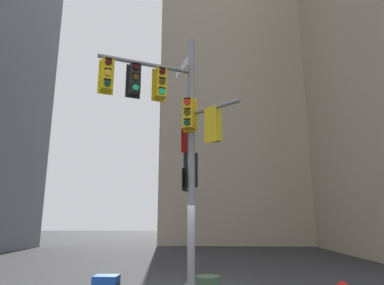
# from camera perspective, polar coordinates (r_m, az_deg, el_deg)

# --- Properties ---
(building_mid_block) EXTENTS (13.65, 13.65, 52.32)m
(building_mid_block) POSITION_cam_1_polar(r_m,az_deg,el_deg) (42.98, 6.13, 21.23)
(building_mid_block) COLOR tan
(building_mid_block) RESTS_ON ground
(signal_pole_assembly) EXTENTS (4.46, 2.08, 8.30)m
(signal_pole_assembly) POSITION_cam_1_polar(r_m,az_deg,el_deg) (11.04, -2.78, 2.83)
(signal_pole_assembly) COLOR gray
(signal_pole_assembly) RESTS_ON ground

